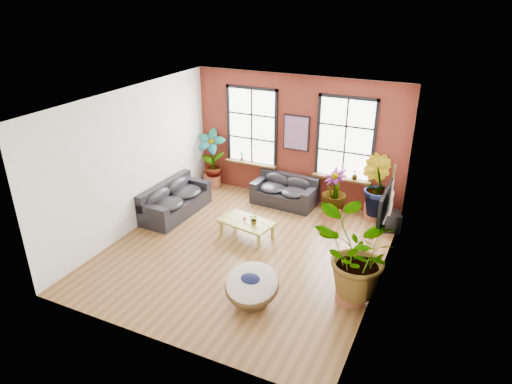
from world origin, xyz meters
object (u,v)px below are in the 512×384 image
at_px(sofa_back, 285,191).
at_px(papasan_chair, 252,286).
at_px(coffee_table, 247,223).
at_px(sofa_left, 174,200).

bearing_deg(sofa_back, papasan_chair, -72.52).
xyz_separation_m(coffee_table, papasan_chair, (1.23, -2.27, 0.04)).
bearing_deg(coffee_table, sofa_left, -176.38).
bearing_deg(sofa_left, coffee_table, -95.32).
distance_m(coffee_table, papasan_chair, 2.58).
bearing_deg(sofa_left, sofa_back, -51.55).
xyz_separation_m(sofa_back, coffee_table, (-0.16, -2.11, 0.00)).
relative_size(sofa_left, papasan_chair, 1.92).
height_order(coffee_table, papasan_chair, papasan_chair).
distance_m(sofa_back, papasan_chair, 4.51).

